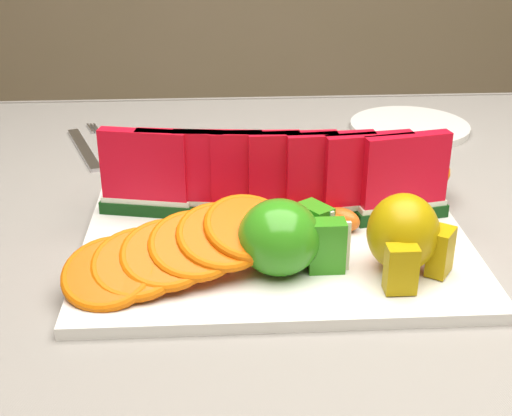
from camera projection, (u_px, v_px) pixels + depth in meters
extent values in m
cube|color=#522E1B|center=(334.00, 252.00, 0.79)|extent=(1.40, 0.90, 0.03)
cube|color=gray|center=(334.00, 236.00, 0.78)|extent=(1.52, 1.02, 0.01)
cube|color=gray|center=(287.00, 151.00, 1.28)|extent=(1.52, 0.01, 0.20)
cube|color=silver|center=(276.00, 244.00, 0.74)|extent=(0.40, 0.30, 0.01)
ellipsoid|color=#348B14|center=(279.00, 237.00, 0.67)|extent=(0.11, 0.11, 0.07)
cube|color=#348B14|center=(327.00, 247.00, 0.67)|extent=(0.03, 0.02, 0.05)
cube|color=beige|center=(333.00, 247.00, 0.67)|extent=(0.03, 0.00, 0.05)
cube|color=#348B14|center=(315.00, 230.00, 0.71)|extent=(0.04, 0.04, 0.05)
cube|color=beige|center=(321.00, 230.00, 0.71)|extent=(0.02, 0.03, 0.05)
ellipsoid|color=olive|center=(403.00, 232.00, 0.67)|extent=(0.09, 0.09, 0.08)
cube|color=olive|center=(401.00, 269.00, 0.64)|extent=(0.03, 0.02, 0.05)
cube|color=olive|center=(441.00, 251.00, 0.67)|extent=(0.03, 0.03, 0.05)
cylinder|color=silver|center=(409.00, 127.00, 1.09)|extent=(0.19, 0.19, 0.01)
cube|color=silver|center=(84.00, 149.00, 1.01)|extent=(0.07, 0.16, 0.00)
cube|color=silver|center=(90.00, 129.00, 1.09)|extent=(0.02, 0.04, 0.00)
cube|color=silver|center=(93.00, 129.00, 1.09)|extent=(0.02, 0.04, 0.00)
cube|color=silver|center=(97.00, 128.00, 1.09)|extent=(0.02, 0.04, 0.00)
cube|color=#093908|center=(147.00, 208.00, 0.79)|extent=(0.11, 0.04, 0.01)
cube|color=silver|center=(146.00, 200.00, 0.79)|extent=(0.10, 0.04, 0.01)
cube|color=red|center=(144.00, 165.00, 0.77)|extent=(0.10, 0.04, 0.08)
cube|color=#093908|center=(183.00, 209.00, 0.79)|extent=(0.11, 0.04, 0.01)
cube|color=silver|center=(183.00, 200.00, 0.79)|extent=(0.10, 0.03, 0.01)
cube|color=red|center=(181.00, 165.00, 0.77)|extent=(0.10, 0.03, 0.08)
cube|color=#093908|center=(219.00, 209.00, 0.79)|extent=(0.11, 0.03, 0.01)
cube|color=silver|center=(219.00, 201.00, 0.79)|extent=(0.10, 0.03, 0.01)
cube|color=red|center=(218.00, 166.00, 0.77)|extent=(0.10, 0.02, 0.08)
cube|color=#093908|center=(255.00, 210.00, 0.79)|extent=(0.11, 0.02, 0.01)
cube|color=silver|center=(255.00, 202.00, 0.78)|extent=(0.10, 0.02, 0.01)
cube|color=red|center=(255.00, 167.00, 0.77)|extent=(0.10, 0.02, 0.08)
cube|color=#093908|center=(291.00, 211.00, 0.79)|extent=(0.11, 0.02, 0.01)
cube|color=silver|center=(292.00, 203.00, 0.78)|extent=(0.10, 0.02, 0.01)
cube|color=red|center=(292.00, 167.00, 0.76)|extent=(0.10, 0.02, 0.08)
cube|color=#093908|center=(328.00, 212.00, 0.79)|extent=(0.11, 0.03, 0.01)
cube|color=silver|center=(328.00, 203.00, 0.78)|extent=(0.10, 0.03, 0.01)
cube|color=red|center=(330.00, 168.00, 0.76)|extent=(0.10, 0.02, 0.08)
cube|color=#093908|center=(364.00, 212.00, 0.78)|extent=(0.11, 0.04, 0.01)
cube|color=silver|center=(365.00, 204.00, 0.78)|extent=(0.10, 0.03, 0.01)
cube|color=red|center=(368.00, 169.00, 0.76)|extent=(0.10, 0.03, 0.08)
cube|color=#093908|center=(401.00, 213.00, 0.78)|extent=(0.11, 0.04, 0.01)
cube|color=silver|center=(402.00, 205.00, 0.78)|extent=(0.10, 0.04, 0.01)
cube|color=red|center=(406.00, 169.00, 0.76)|extent=(0.10, 0.04, 0.08)
cylinder|color=#EE5501|center=(109.00, 273.00, 0.65)|extent=(0.09, 0.09, 0.04)
torus|color=#D54A14|center=(109.00, 273.00, 0.65)|extent=(0.10, 0.10, 0.04)
cylinder|color=#EE5501|center=(138.00, 263.00, 0.65)|extent=(0.09, 0.08, 0.04)
torus|color=#D54A14|center=(138.00, 263.00, 0.65)|extent=(0.10, 0.09, 0.04)
cylinder|color=#EE5501|center=(166.00, 254.00, 0.66)|extent=(0.08, 0.08, 0.04)
torus|color=#D54A14|center=(166.00, 254.00, 0.66)|extent=(0.09, 0.09, 0.04)
cylinder|color=#EE5501|center=(195.00, 245.00, 0.67)|extent=(0.09, 0.09, 0.04)
torus|color=#D54A14|center=(195.00, 245.00, 0.67)|extent=(0.10, 0.10, 0.04)
cylinder|color=#EE5501|center=(222.00, 236.00, 0.67)|extent=(0.10, 0.10, 0.04)
torus|color=#D54A14|center=(222.00, 236.00, 0.67)|extent=(0.11, 0.11, 0.04)
cylinder|color=#EE5501|center=(249.00, 227.00, 0.68)|extent=(0.10, 0.10, 0.04)
torus|color=#D54A14|center=(249.00, 227.00, 0.68)|extent=(0.12, 0.11, 0.04)
cylinder|color=#EE5501|center=(173.00, 185.00, 0.83)|extent=(0.07, 0.07, 0.03)
torus|color=#D54A14|center=(173.00, 185.00, 0.83)|extent=(0.08, 0.08, 0.03)
cylinder|color=#EE5501|center=(214.00, 182.00, 0.84)|extent=(0.08, 0.08, 0.03)
torus|color=#D54A14|center=(214.00, 182.00, 0.84)|extent=(0.09, 0.09, 0.03)
cylinder|color=#EE5501|center=(255.00, 178.00, 0.84)|extent=(0.08, 0.08, 0.03)
torus|color=#D54A14|center=(255.00, 178.00, 0.84)|extent=(0.09, 0.09, 0.03)
cylinder|color=#EE5501|center=(295.00, 175.00, 0.84)|extent=(0.09, 0.09, 0.03)
torus|color=#D54A14|center=(295.00, 175.00, 0.84)|extent=(0.10, 0.10, 0.03)
cylinder|color=#EE5501|center=(336.00, 172.00, 0.84)|extent=(0.09, 0.09, 0.03)
torus|color=#D54A14|center=(336.00, 172.00, 0.84)|extent=(0.10, 0.10, 0.03)
cylinder|color=#EE5501|center=(376.00, 168.00, 0.84)|extent=(0.10, 0.10, 0.03)
torus|color=#D54A14|center=(376.00, 168.00, 0.84)|extent=(0.11, 0.11, 0.03)
cylinder|color=#EE5501|center=(417.00, 165.00, 0.84)|extent=(0.10, 0.10, 0.03)
torus|color=#D54A14|center=(417.00, 165.00, 0.84)|extent=(0.11, 0.11, 0.03)
ellipsoid|color=orange|center=(210.00, 219.00, 0.76)|extent=(0.05, 0.03, 0.03)
ellipsoid|color=orange|center=(216.00, 225.00, 0.74)|extent=(0.04, 0.04, 0.03)
ellipsoid|color=orange|center=(241.00, 230.00, 0.73)|extent=(0.04, 0.04, 0.03)
ellipsoid|color=orange|center=(263.00, 227.00, 0.74)|extent=(0.03, 0.04, 0.03)
ellipsoid|color=orange|center=(286.00, 215.00, 0.77)|extent=(0.04, 0.04, 0.03)
ellipsoid|color=orange|center=(309.00, 222.00, 0.75)|extent=(0.05, 0.04, 0.03)
ellipsoid|color=orange|center=(330.00, 225.00, 0.75)|extent=(0.04, 0.04, 0.03)
ellipsoid|color=orange|center=(342.00, 219.00, 0.76)|extent=(0.05, 0.04, 0.03)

